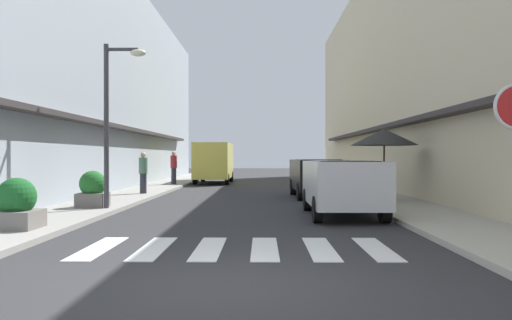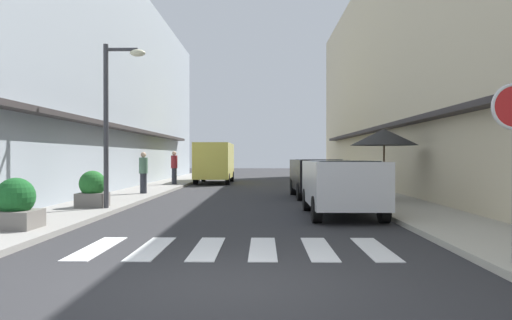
{
  "view_description": "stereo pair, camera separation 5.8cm",
  "coord_description": "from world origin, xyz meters",
  "px_view_note": "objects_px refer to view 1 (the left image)",
  "views": [
    {
      "loc": [
        0.43,
        -6.01,
        1.58
      ],
      "look_at": [
        0.21,
        12.5,
        1.45
      ],
      "focal_mm": 35.0,
      "sensor_mm": 36.0,
      "label": 1
    },
    {
      "loc": [
        0.48,
        -6.01,
        1.58
      ],
      "look_at": [
        0.21,
        12.5,
        1.45
      ],
      "focal_mm": 35.0,
      "sensor_mm": 36.0,
      "label": 2
    }
  ],
  "objects_px": {
    "parked_car_near": "(342,181)",
    "delivery_van": "(214,159)",
    "pedestrian_walking_near": "(143,172)",
    "planter_midblock": "(93,190)",
    "cafe_umbrella": "(384,137)",
    "pedestrian_walking_far": "(174,167)",
    "planter_corner": "(16,205)",
    "street_lamp": "(114,106)",
    "parked_car_mid": "(317,174)"
  },
  "relations": [
    {
      "from": "parked_car_near",
      "to": "delivery_van",
      "type": "bearing_deg",
      "value": 106.85
    },
    {
      "from": "pedestrian_walking_near",
      "to": "delivery_van",
      "type": "bearing_deg",
      "value": -106.22
    },
    {
      "from": "planter_midblock",
      "to": "pedestrian_walking_near",
      "type": "xyz_separation_m",
      "value": [
        0.21,
        5.27,
        0.36
      ]
    },
    {
      "from": "cafe_umbrella",
      "to": "pedestrian_walking_far",
      "type": "bearing_deg",
      "value": 132.19
    },
    {
      "from": "delivery_van",
      "to": "planter_corner",
      "type": "relative_size",
      "value": 5.24
    },
    {
      "from": "street_lamp",
      "to": "pedestrian_walking_far",
      "type": "bearing_deg",
      "value": 92.14
    },
    {
      "from": "delivery_van",
      "to": "planter_midblock",
      "type": "height_order",
      "value": "delivery_van"
    },
    {
      "from": "pedestrian_walking_near",
      "to": "pedestrian_walking_far",
      "type": "xyz_separation_m",
      "value": [
        0.05,
        6.54,
        0.06
      ]
    },
    {
      "from": "planter_corner",
      "to": "planter_midblock",
      "type": "distance_m",
      "value": 4.32
    },
    {
      "from": "parked_car_near",
      "to": "cafe_umbrella",
      "type": "distance_m",
      "value": 4.13
    },
    {
      "from": "pedestrian_walking_near",
      "to": "pedestrian_walking_far",
      "type": "distance_m",
      "value": 6.54
    },
    {
      "from": "planter_corner",
      "to": "pedestrian_walking_near",
      "type": "xyz_separation_m",
      "value": [
        0.28,
        9.59,
        0.38
      ]
    },
    {
      "from": "parked_car_near",
      "to": "pedestrian_walking_far",
      "type": "bearing_deg",
      "value": 117.45
    },
    {
      "from": "parked_car_near",
      "to": "street_lamp",
      "type": "relative_size",
      "value": 0.88
    },
    {
      "from": "planter_midblock",
      "to": "pedestrian_walking_near",
      "type": "bearing_deg",
      "value": 87.76
    },
    {
      "from": "planter_corner",
      "to": "pedestrian_walking_far",
      "type": "bearing_deg",
      "value": 88.85
    },
    {
      "from": "pedestrian_walking_far",
      "to": "delivery_van",
      "type": "bearing_deg",
      "value": -141.38
    },
    {
      "from": "planter_corner",
      "to": "pedestrian_walking_far",
      "type": "relative_size",
      "value": 0.59
    },
    {
      "from": "delivery_van",
      "to": "planter_corner",
      "type": "distance_m",
      "value": 19.58
    },
    {
      "from": "parked_car_near",
      "to": "pedestrian_walking_far",
      "type": "relative_size",
      "value": 2.34
    },
    {
      "from": "planter_corner",
      "to": "pedestrian_walking_near",
      "type": "distance_m",
      "value": 9.6
    },
    {
      "from": "parked_car_near",
      "to": "street_lamp",
      "type": "height_order",
      "value": "street_lamp"
    },
    {
      "from": "street_lamp",
      "to": "pedestrian_walking_near",
      "type": "distance_m",
      "value": 5.94
    },
    {
      "from": "parked_car_mid",
      "to": "street_lamp",
      "type": "xyz_separation_m",
      "value": [
        -6.3,
        -5.12,
        2.08
      ]
    },
    {
      "from": "planter_midblock",
      "to": "pedestrian_walking_far",
      "type": "xyz_separation_m",
      "value": [
        0.25,
        11.81,
        0.42
      ]
    },
    {
      "from": "delivery_van",
      "to": "pedestrian_walking_far",
      "type": "relative_size",
      "value": 3.11
    },
    {
      "from": "delivery_van",
      "to": "pedestrian_walking_near",
      "type": "height_order",
      "value": "delivery_van"
    },
    {
      "from": "parked_car_mid",
      "to": "pedestrian_walking_far",
      "type": "distance_m",
      "value": 9.72
    },
    {
      "from": "street_lamp",
      "to": "parked_car_mid",
      "type": "bearing_deg",
      "value": 39.09
    },
    {
      "from": "parked_car_mid",
      "to": "pedestrian_walking_far",
      "type": "xyz_separation_m",
      "value": [
        -6.76,
        6.98,
        0.12
      ]
    },
    {
      "from": "parked_car_near",
      "to": "parked_car_mid",
      "type": "bearing_deg",
      "value": 90.0
    },
    {
      "from": "parked_car_mid",
      "to": "planter_corner",
      "type": "bearing_deg",
      "value": -127.73
    },
    {
      "from": "parked_car_near",
      "to": "planter_corner",
      "type": "relative_size",
      "value": 3.94
    },
    {
      "from": "delivery_van",
      "to": "planter_corner",
      "type": "height_order",
      "value": "delivery_van"
    },
    {
      "from": "parked_car_near",
      "to": "parked_car_mid",
      "type": "distance_m",
      "value": 6.02
    },
    {
      "from": "cafe_umbrella",
      "to": "pedestrian_walking_near",
      "type": "distance_m",
      "value": 9.33
    },
    {
      "from": "parked_car_mid",
      "to": "parked_car_near",
      "type": "bearing_deg",
      "value": -90.0
    },
    {
      "from": "planter_midblock",
      "to": "pedestrian_walking_near",
      "type": "relative_size",
      "value": 0.64
    },
    {
      "from": "parked_car_mid",
      "to": "pedestrian_walking_near",
      "type": "bearing_deg",
      "value": 176.3
    },
    {
      "from": "planter_corner",
      "to": "pedestrian_walking_far",
      "type": "xyz_separation_m",
      "value": [
        0.32,
        16.13,
        0.45
      ]
    },
    {
      "from": "parked_car_mid",
      "to": "planter_midblock",
      "type": "distance_m",
      "value": 8.51
    },
    {
      "from": "parked_car_mid",
      "to": "delivery_van",
      "type": "relative_size",
      "value": 0.74
    },
    {
      "from": "parked_car_mid",
      "to": "street_lamp",
      "type": "height_order",
      "value": "street_lamp"
    },
    {
      "from": "street_lamp",
      "to": "pedestrian_walking_far",
      "type": "height_order",
      "value": "street_lamp"
    },
    {
      "from": "parked_car_near",
      "to": "delivery_van",
      "type": "distance_m",
      "value": 17.06
    },
    {
      "from": "street_lamp",
      "to": "cafe_umbrella",
      "type": "relative_size",
      "value": 1.95
    },
    {
      "from": "delivery_van",
      "to": "cafe_umbrella",
      "type": "height_order",
      "value": "cafe_umbrella"
    },
    {
      "from": "parked_car_near",
      "to": "planter_midblock",
      "type": "relative_size",
      "value": 3.87
    },
    {
      "from": "parked_car_near",
      "to": "parked_car_mid",
      "type": "xyz_separation_m",
      "value": [
        0.0,
        6.02,
        -0.0
      ]
    },
    {
      "from": "delivery_van",
      "to": "cafe_umbrella",
      "type": "relative_size",
      "value": 2.27
    }
  ]
}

